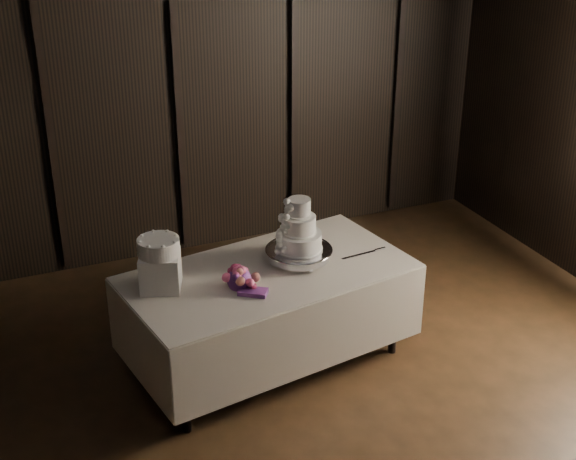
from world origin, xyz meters
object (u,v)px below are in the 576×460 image
(box_pedestal, at_px, (160,271))
(small_cake, at_px, (159,247))
(wedding_cake, at_px, (296,231))
(display_table, at_px, (269,313))
(bouquet, at_px, (239,278))
(cake_stand, at_px, (299,255))

(box_pedestal, xyz_separation_m, small_cake, (0.00, 0.00, 0.18))
(wedding_cake, height_order, small_cake, wedding_cake)
(display_table, relative_size, bouquet, 5.30)
(cake_stand, xyz_separation_m, box_pedestal, (-1.00, 0.00, 0.08))
(wedding_cake, bearing_deg, display_table, -177.23)
(bouquet, height_order, box_pedestal, box_pedestal)
(cake_stand, relative_size, small_cake, 1.75)
(cake_stand, bearing_deg, box_pedestal, 179.80)
(small_cake, bearing_deg, cake_stand, -0.20)
(display_table, distance_m, bouquet, 0.50)
(display_table, relative_size, wedding_cake, 5.52)
(wedding_cake, relative_size, box_pedestal, 1.49)
(box_pedestal, relative_size, small_cake, 0.94)
(cake_stand, distance_m, box_pedestal, 1.01)
(bouquet, bearing_deg, display_table, 27.07)
(cake_stand, relative_size, box_pedestal, 1.86)
(small_cake, bearing_deg, bouquet, -22.68)
(display_table, relative_size, cake_stand, 4.40)
(display_table, distance_m, box_pedestal, 0.88)
(display_table, distance_m, small_cake, 0.99)
(cake_stand, height_order, small_cake, small_cake)
(cake_stand, height_order, box_pedestal, box_pedestal)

